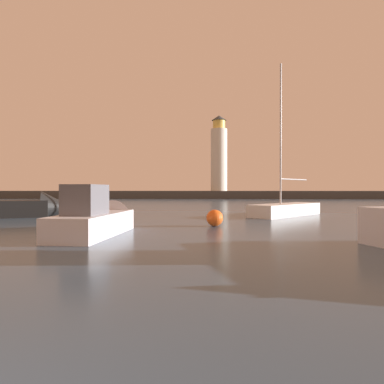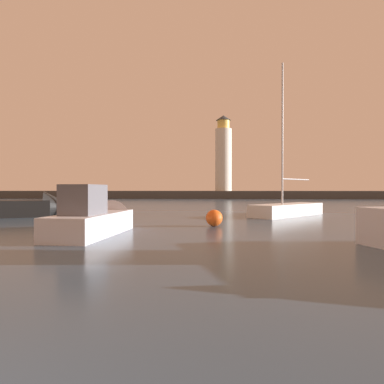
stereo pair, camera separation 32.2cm
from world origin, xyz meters
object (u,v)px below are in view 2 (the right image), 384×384
motorboat_3 (100,218)px  sailboat_moored (287,209)px  lighthouse (223,155)px  motorboat_1 (16,206)px  mooring_buoy (214,218)px

motorboat_3 → sailboat_moored: bearing=44.1°
lighthouse → motorboat_3: lighthouse is taller
motorboat_1 → sailboat_moored: 18.14m
lighthouse → mooring_buoy: size_ratio=17.74×
motorboat_1 → lighthouse: bearing=70.9°
lighthouse → sailboat_moored: bearing=-85.7°
lighthouse → motorboat_1: bearing=-109.1°
motorboat_3 → mooring_buoy: motorboat_3 is taller
motorboat_1 → mooring_buoy: size_ratio=9.99×
lighthouse → motorboat_1: lighthouse is taller
sailboat_moored → motorboat_3: bearing=-135.9°
motorboat_1 → mooring_buoy: bearing=-20.5°
lighthouse → motorboat_3: 51.76m
lighthouse → sailboat_moored: (3.08, -41.23, -7.85)m
lighthouse → motorboat_3: size_ratio=2.31×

